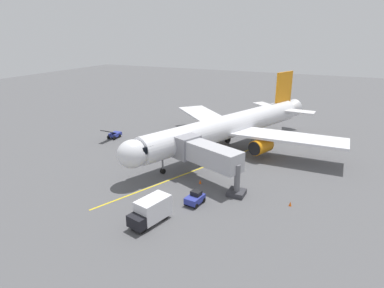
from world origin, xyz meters
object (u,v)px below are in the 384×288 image
object	(u,v)px
ground_crew_marshaller	(124,149)
safety_cone_nose_right	(200,181)
box_truck_near_nose	(150,211)
belt_loader_portside	(114,134)
safety_cone_nose_left	(192,192)
tug_starboard_side	(195,198)
safety_cone_wing_starboard	(133,150)
airplane	(230,127)
jet_bridge	(204,154)
safety_cone_wing_port	(290,204)

from	to	relation	value
ground_crew_marshaller	safety_cone_nose_right	world-z (taller)	ground_crew_marshaller
box_truck_near_nose	belt_loader_portside	distance (m)	29.97
safety_cone_nose_left	tug_starboard_side	bearing A→B (deg)	121.71
ground_crew_marshaller	safety_cone_wing_starboard	bearing A→B (deg)	-103.55
safety_cone_nose_right	airplane	bearing A→B (deg)	-86.91
ground_crew_marshaller	tug_starboard_side	distance (m)	19.20
box_truck_near_nose	ground_crew_marshaller	bearing A→B (deg)	-46.94
safety_cone_nose_left	box_truck_near_nose	bearing A→B (deg)	81.22
jet_bridge	safety_cone_nose_left	world-z (taller)	jet_bridge
airplane	safety_cone_nose_right	distance (m)	14.04
box_truck_near_nose	belt_loader_portside	world-z (taller)	box_truck_near_nose
jet_bridge	safety_cone_wing_starboard	size ratio (longest dim) A/B	20.43
safety_cone_nose_left	safety_cone_wing_port	world-z (taller)	same
box_truck_near_nose	belt_loader_portside	size ratio (longest dim) A/B	1.07
safety_cone_wing_port	safety_cone_wing_starboard	distance (m)	27.11
safety_cone_nose_right	safety_cone_wing_port	distance (m)	11.52
belt_loader_portside	tug_starboard_side	size ratio (longest dim) A/B	1.84
jet_bridge	belt_loader_portside	world-z (taller)	jet_bridge
jet_bridge	ground_crew_marshaller	xyz separation A→B (m)	(15.04, -3.49, -2.88)
jet_bridge	safety_cone_wing_port	bearing A→B (deg)	169.66
belt_loader_portside	tug_starboard_side	world-z (taller)	belt_loader_portside
safety_cone_nose_right	safety_cone_wing_port	xyz separation A→B (m)	(-11.47, 1.05, 0.00)
jet_bridge	belt_loader_portside	distance (m)	24.13
safety_cone_nose_left	safety_cone_nose_right	world-z (taller)	same
safety_cone_wing_port	ground_crew_marshaller	bearing A→B (deg)	-11.89
box_truck_near_nose	belt_loader_portside	bearing A→B (deg)	-45.72
safety_cone_nose_left	safety_cone_nose_right	distance (m)	2.98
belt_loader_portside	safety_cone_nose_right	world-z (taller)	belt_loader_portside
airplane	tug_starboard_side	bearing A→B (deg)	97.04
box_truck_near_nose	safety_cone_wing_port	size ratio (longest dim) A/B	8.97
jet_bridge	tug_starboard_side	bearing A→B (deg)	104.39
belt_loader_portside	safety_cone_nose_right	size ratio (longest dim) A/B	8.37
ground_crew_marshaller	safety_cone_wing_port	world-z (taller)	ground_crew_marshaller
ground_crew_marshaller	tug_starboard_side	world-z (taller)	ground_crew_marshaller
belt_loader_portside	safety_cone_nose_left	xyz separation A→B (m)	(-22.10, 13.83, -0.44)
safety_cone_wing_starboard	safety_cone_wing_port	bearing A→B (deg)	164.13
box_truck_near_nose	safety_cone_nose_left	size ratio (longest dim) A/B	8.97
safety_cone_wing_port	safety_cone_nose_left	bearing A→B (deg)	9.68
safety_cone_nose_left	safety_cone_wing_starboard	bearing A→B (deg)	-32.12
jet_bridge	safety_cone_wing_starboard	distance (m)	15.92
safety_cone_nose_right	safety_cone_wing_starboard	xyz separation A→B (m)	(14.60, -6.36, 0.00)
jet_bridge	safety_cone_nose_right	world-z (taller)	jet_bridge
tug_starboard_side	safety_cone_wing_starboard	world-z (taller)	tug_starboard_side
box_truck_near_nose	safety_cone_nose_right	bearing A→B (deg)	-94.98
ground_crew_marshaller	belt_loader_portside	xyz separation A→B (m)	(6.80, -6.33, -0.17)
box_truck_near_nose	tug_starboard_side	world-z (taller)	box_truck_near_nose
safety_cone_nose_left	belt_loader_portside	bearing A→B (deg)	-32.04
jet_bridge	safety_cone_nose_left	bearing A→B (deg)	93.74
box_truck_near_nose	safety_cone_wing_port	world-z (taller)	box_truck_near_nose
box_truck_near_nose	airplane	bearing A→B (deg)	-90.46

